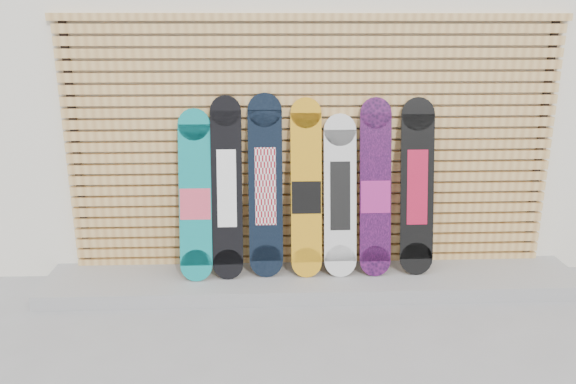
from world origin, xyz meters
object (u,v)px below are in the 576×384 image
(snowboard_5, at_px, (375,189))
(snowboard_6, at_px, (417,187))
(snowboard_1, at_px, (227,188))
(snowboard_0, at_px, (195,197))
(snowboard_2, at_px, (266,186))
(snowboard_4, at_px, (340,196))
(snowboard_3, at_px, (306,190))

(snowboard_5, height_order, snowboard_6, snowboard_5)
(snowboard_1, xyz_separation_m, snowboard_5, (1.26, 0.00, -0.02))
(snowboard_0, xyz_separation_m, snowboard_5, (1.53, 0.02, 0.04))
(snowboard_2, xyz_separation_m, snowboard_4, (0.64, -0.01, -0.09))
(snowboard_1, height_order, snowboard_3, snowboard_1)
(snowboard_4, bearing_deg, snowboard_1, -179.68)
(snowboard_0, distance_m, snowboard_3, 0.94)
(snowboard_2, bearing_deg, snowboard_0, -176.93)
(snowboard_1, relative_size, snowboard_5, 1.02)
(snowboard_6, bearing_deg, snowboard_2, 179.86)
(snowboard_4, distance_m, snowboard_6, 0.66)
(snowboard_3, distance_m, snowboard_5, 0.59)
(snowboard_0, bearing_deg, snowboard_1, 3.48)
(snowboard_1, bearing_deg, snowboard_2, 2.74)
(snowboard_4, bearing_deg, snowboard_0, -179.00)
(snowboard_5, bearing_deg, snowboard_6, 1.35)
(snowboard_1, distance_m, snowboard_2, 0.33)
(snowboard_1, height_order, snowboard_6, snowboard_1)
(snowboard_2, relative_size, snowboard_4, 1.13)
(snowboard_0, height_order, snowboard_2, snowboard_2)
(snowboard_4, relative_size, snowboard_6, 0.91)
(snowboard_6, bearing_deg, snowboard_4, -179.38)
(snowboard_3, height_order, snowboard_5, snowboard_3)
(snowboard_2, distance_m, snowboard_3, 0.35)
(snowboard_2, height_order, snowboard_4, snowboard_2)
(snowboard_4, xyz_separation_m, snowboard_6, (0.66, 0.01, 0.07))
(snowboard_1, bearing_deg, snowboard_3, 0.41)
(snowboard_0, relative_size, snowboard_6, 0.95)
(snowboard_2, bearing_deg, snowboard_3, -1.78)
(snowboard_3, bearing_deg, snowboard_4, 0.10)
(snowboard_3, relative_size, snowboard_4, 1.10)
(snowboard_0, bearing_deg, snowboard_2, 3.07)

